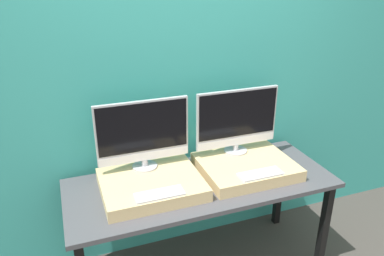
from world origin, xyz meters
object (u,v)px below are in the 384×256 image
at_px(keyboard_right, 261,174).
at_px(monitor_left, 143,133).
at_px(monitor_right, 237,120).
at_px(keyboard_left, 159,194).

bearing_deg(keyboard_right, monitor_left, 151.97).
bearing_deg(monitor_right, keyboard_right, -90.00).
xyz_separation_m(keyboard_left, keyboard_right, (0.66, 0.00, 0.00)).
height_order(monitor_left, keyboard_right, monitor_left).
bearing_deg(monitor_right, keyboard_left, -151.97).
bearing_deg(monitor_left, monitor_right, 0.00).
distance_m(keyboard_left, keyboard_right, 0.66).
relative_size(keyboard_left, keyboard_right, 1.00).
height_order(monitor_right, keyboard_right, monitor_right).
height_order(monitor_left, monitor_right, same).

